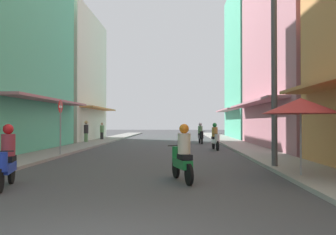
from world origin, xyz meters
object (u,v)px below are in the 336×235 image
motorbike_black (201,134)px  motorbike_green (182,156)px  motorbike_white (215,138)px  pedestrian_crossing (86,131)px  motorbike_blue (6,159)px  street_sign_no_entry (60,120)px  utility_pole (274,55)px  vendor_umbrella (301,106)px  pedestrian_midway (102,132)px

motorbike_black → motorbike_green: bearing=-95.0°
motorbike_white → pedestrian_crossing: (-9.16, 5.75, 0.28)m
motorbike_black → motorbike_white: (0.50, -6.04, 0.00)m
motorbike_blue → motorbike_black: bearing=72.1°
pedestrian_crossing → street_sign_no_entry: size_ratio=0.66×
motorbike_black → utility_pole: utility_pole is taller
motorbike_white → utility_pole: utility_pole is taller
vendor_umbrella → street_sign_no_entry: bearing=146.1°
motorbike_blue → street_sign_no_entry: bearing=99.8°
motorbike_green → pedestrian_midway: bearing=108.4°
motorbike_green → pedestrian_crossing: 18.14m
utility_pole → motorbike_green: bearing=-140.3°
street_sign_no_entry → pedestrian_crossing: bearing=98.6°
street_sign_no_entry → motorbike_green: bearing=-49.5°
utility_pole → motorbike_white: bearing=98.4°
motorbike_green → street_sign_no_entry: bearing=130.5°
pedestrian_midway → utility_pole: utility_pole is taller
motorbike_black → street_sign_no_entry: bearing=-124.8°
pedestrian_midway → utility_pole: size_ratio=0.20×
motorbike_white → street_sign_no_entry: street_sign_no_entry is taller
motorbike_black → vendor_umbrella: 16.56m
street_sign_no_entry → vendor_umbrella: bearing=-33.9°
utility_pole → street_sign_no_entry: (-8.88, 3.98, -2.23)m
street_sign_no_entry → pedestrian_midway: bearing=95.0°
utility_pole → motorbike_blue: bearing=-153.8°
motorbike_blue → utility_pole: bearing=26.2°
motorbike_white → utility_pole: (1.22, -8.24, 3.24)m
pedestrian_midway → pedestrian_crossing: (-0.27, -4.13, 0.20)m
motorbike_blue → pedestrian_crossing: size_ratio=1.01×
motorbike_white → motorbike_black: bearing=94.8°
motorbike_blue → vendor_umbrella: size_ratio=0.76×
pedestrian_crossing → vendor_umbrella: vendor_umbrella is taller
pedestrian_midway → motorbike_white: bearing=-48.0°
street_sign_no_entry → motorbike_white: bearing=29.1°
motorbike_white → motorbike_blue: (-6.33, -11.96, 0.00)m
motorbike_white → utility_pole: 8.94m
pedestrian_midway → motorbike_blue: bearing=-83.3°
motorbike_black → pedestrian_crossing: bearing=-178.1°
motorbike_blue → street_sign_no_entry: 7.88m
motorbike_blue → pedestrian_midway: (-2.56, 21.84, 0.08)m
motorbike_blue → vendor_umbrella: vendor_umbrella is taller
motorbike_green → motorbike_blue: size_ratio=0.99×
motorbike_blue → utility_pole: (7.55, 3.71, 3.24)m
motorbike_green → street_sign_no_entry: street_sign_no_entry is taller
motorbike_black → pedestrian_midway: (-8.38, 3.85, 0.08)m
pedestrian_crossing → vendor_umbrella: size_ratio=0.75×
motorbike_green → motorbike_white: bearing=79.7°
motorbike_green → pedestrian_midway: (-6.91, 20.79, 0.08)m
motorbike_white → street_sign_no_entry: 8.82m
pedestrian_midway → vendor_umbrella: bearing=-63.0°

